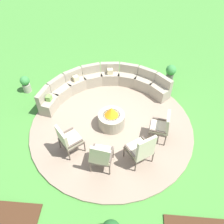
{
  "coord_description": "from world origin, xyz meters",
  "views": [
    {
      "loc": [
        0.42,
        -4.89,
        5.63
      ],
      "look_at": [
        0.0,
        0.2,
        0.45
      ],
      "focal_mm": 37.28,
      "sensor_mm": 36.0,
      "label": 1
    }
  ],
  "objects_px": {
    "lounge_chair_front_right": "(101,156)",
    "potted_plant_0": "(26,84)",
    "fire_pit": "(111,119)",
    "potted_plant_2": "(171,72)",
    "lounge_chair_back_left": "(141,149)",
    "curved_stone_bench": "(103,84)",
    "lounge_chair_back_right": "(162,126)",
    "lounge_chair_front_left": "(68,139)"
  },
  "relations": [
    {
      "from": "lounge_chair_front_left",
      "to": "potted_plant_0",
      "type": "xyz_separation_m",
      "value": [
        -2.15,
        2.56,
        -0.25
      ]
    },
    {
      "from": "fire_pit",
      "to": "lounge_chair_back_left",
      "type": "bearing_deg",
      "value": -54.89
    },
    {
      "from": "curved_stone_bench",
      "to": "lounge_chair_front_left",
      "type": "height_order",
      "value": "lounge_chair_front_left"
    },
    {
      "from": "curved_stone_bench",
      "to": "lounge_chair_front_left",
      "type": "xyz_separation_m",
      "value": [
        -0.65,
        -2.74,
        0.23
      ]
    },
    {
      "from": "lounge_chair_back_left",
      "to": "potted_plant_2",
      "type": "height_order",
      "value": "lounge_chair_back_left"
    },
    {
      "from": "lounge_chair_front_right",
      "to": "potted_plant_0",
      "type": "relative_size",
      "value": 1.67
    },
    {
      "from": "potted_plant_0",
      "to": "fire_pit",
      "type": "bearing_deg",
      "value": -24.52
    },
    {
      "from": "lounge_chair_back_left",
      "to": "lounge_chair_back_right",
      "type": "height_order",
      "value": "lounge_chair_back_left"
    },
    {
      "from": "lounge_chair_back_left",
      "to": "potted_plant_0",
      "type": "relative_size",
      "value": 1.72
    },
    {
      "from": "lounge_chair_back_left",
      "to": "potted_plant_2",
      "type": "relative_size",
      "value": 1.68
    },
    {
      "from": "curved_stone_bench",
      "to": "lounge_chair_front_left",
      "type": "relative_size",
      "value": 4.31
    },
    {
      "from": "lounge_chair_front_left",
      "to": "lounge_chair_back_left",
      "type": "relative_size",
      "value": 0.91
    },
    {
      "from": "potted_plant_2",
      "to": "potted_plant_0",
      "type": "bearing_deg",
      "value": -168.14
    },
    {
      "from": "lounge_chair_front_left",
      "to": "lounge_chair_back_right",
      "type": "relative_size",
      "value": 1.03
    },
    {
      "from": "curved_stone_bench",
      "to": "lounge_chair_back_left",
      "type": "relative_size",
      "value": 3.91
    },
    {
      "from": "curved_stone_bench",
      "to": "lounge_chair_front_right",
      "type": "height_order",
      "value": "lounge_chair_front_right"
    },
    {
      "from": "lounge_chair_front_right",
      "to": "lounge_chair_back_right",
      "type": "xyz_separation_m",
      "value": [
        1.63,
        1.16,
        -0.02
      ]
    },
    {
      "from": "fire_pit",
      "to": "lounge_chair_front_right",
      "type": "xyz_separation_m",
      "value": [
        -0.14,
        -1.54,
        0.26
      ]
    },
    {
      "from": "fire_pit",
      "to": "lounge_chair_front_left",
      "type": "xyz_separation_m",
      "value": [
        -1.1,
        -1.08,
        0.24
      ]
    },
    {
      "from": "curved_stone_bench",
      "to": "lounge_chair_front_right",
      "type": "relative_size",
      "value": 4.03
    },
    {
      "from": "lounge_chair_front_right",
      "to": "lounge_chair_back_right",
      "type": "distance_m",
      "value": 2.0
    },
    {
      "from": "curved_stone_bench",
      "to": "potted_plant_0",
      "type": "xyz_separation_m",
      "value": [
        -2.8,
        -0.17,
        -0.02
      ]
    },
    {
      "from": "lounge_chair_back_left",
      "to": "fire_pit",
      "type": "bearing_deg",
      "value": 89.39
    },
    {
      "from": "lounge_chair_back_right",
      "to": "lounge_chair_back_left",
      "type": "bearing_deg",
      "value": 156.13
    },
    {
      "from": "lounge_chair_back_left",
      "to": "lounge_chair_back_right",
      "type": "distance_m",
      "value": 1.07
    },
    {
      "from": "lounge_chair_front_left",
      "to": "potted_plant_2",
      "type": "bearing_deg",
      "value": 97.27
    },
    {
      "from": "potted_plant_0",
      "to": "potted_plant_2",
      "type": "xyz_separation_m",
      "value": [
        5.31,
        1.12,
        0.03
      ]
    },
    {
      "from": "curved_stone_bench",
      "to": "potted_plant_2",
      "type": "xyz_separation_m",
      "value": [
        2.51,
        0.94,
        0.01
      ]
    },
    {
      "from": "fire_pit",
      "to": "potted_plant_2",
      "type": "height_order",
      "value": "fire_pit"
    },
    {
      "from": "lounge_chair_back_left",
      "to": "potted_plant_0",
      "type": "bearing_deg",
      "value": 110.68
    },
    {
      "from": "lounge_chair_front_right",
      "to": "potted_plant_0",
      "type": "distance_m",
      "value": 4.35
    },
    {
      "from": "curved_stone_bench",
      "to": "lounge_chair_front_right",
      "type": "xyz_separation_m",
      "value": [
        0.31,
        -3.2,
        0.24
      ]
    },
    {
      "from": "curved_stone_bench",
      "to": "lounge_chair_back_left",
      "type": "bearing_deg",
      "value": -65.33
    },
    {
      "from": "lounge_chair_back_left",
      "to": "lounge_chair_back_right",
      "type": "relative_size",
      "value": 1.13
    },
    {
      "from": "fire_pit",
      "to": "lounge_chair_front_right",
      "type": "height_order",
      "value": "lounge_chair_front_right"
    },
    {
      "from": "lounge_chair_front_left",
      "to": "lounge_chair_front_right",
      "type": "distance_m",
      "value": 1.07
    },
    {
      "from": "lounge_chair_front_left",
      "to": "lounge_chair_back_right",
      "type": "distance_m",
      "value": 2.68
    },
    {
      "from": "curved_stone_bench",
      "to": "lounge_chair_back_left",
      "type": "height_order",
      "value": "lounge_chair_back_left"
    },
    {
      "from": "lounge_chair_front_left",
      "to": "potted_plant_0",
      "type": "height_order",
      "value": "lounge_chair_front_left"
    },
    {
      "from": "curved_stone_bench",
      "to": "lounge_chair_back_right",
      "type": "relative_size",
      "value": 4.42
    },
    {
      "from": "lounge_chair_back_right",
      "to": "potted_plant_2",
      "type": "bearing_deg",
      "value": -0.79
    },
    {
      "from": "lounge_chair_front_left",
      "to": "lounge_chair_back_right",
      "type": "xyz_separation_m",
      "value": [
        2.59,
        0.7,
        -0.0
      ]
    }
  ]
}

